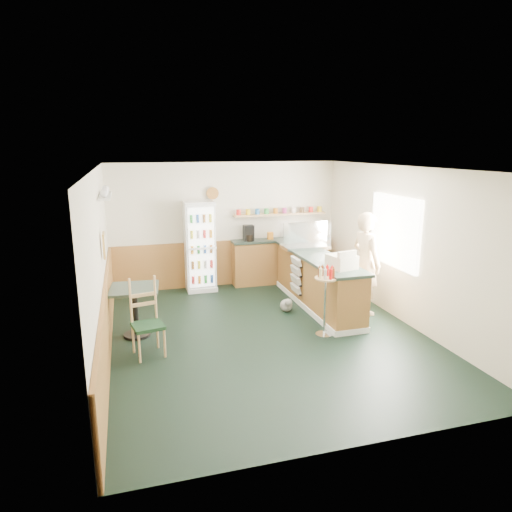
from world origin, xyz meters
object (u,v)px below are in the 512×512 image
object	(u,v)px
condiment_stand	(326,290)
drinks_fridge	(200,246)
shopkeeper	(366,263)
cafe_chair	(147,314)
cafe_table	(135,302)
cash_register	(342,262)
display_case	(305,235)

from	to	relation	value
condiment_stand	drinks_fridge	bearing A→B (deg)	117.19
condiment_stand	shopkeeper	bearing A→B (deg)	34.33
cafe_chair	condiment_stand	bearing A→B (deg)	-14.35
drinks_fridge	cafe_table	size ratio (longest dim) A/B	2.30
cash_register	shopkeeper	world-z (taller)	shopkeeper
drinks_fridge	display_case	size ratio (longest dim) A/B	2.04
drinks_fridge	shopkeeper	size ratio (longest dim) A/B	1.01
drinks_fridge	cafe_chair	bearing A→B (deg)	-113.68
shopkeeper	condiment_stand	xyz separation A→B (m)	(-1.14, -0.78, -0.18)
drinks_fridge	shopkeeper	distance (m)	3.48
cash_register	cafe_table	world-z (taller)	cash_register
drinks_fridge	condiment_stand	xyz separation A→B (m)	(1.54, -3.00, -0.19)
display_case	cafe_table	size ratio (longest dim) A/B	1.13
cash_register	cafe_chair	distance (m)	3.29
cafe_chair	drinks_fridge	bearing A→B (deg)	54.54
cash_register	drinks_fridge	bearing A→B (deg)	113.84
cash_register	shopkeeper	bearing A→B (deg)	17.88
display_case	cafe_table	world-z (taller)	display_case
drinks_fridge	cafe_chair	size ratio (longest dim) A/B	1.65
display_case	condiment_stand	distance (m)	2.10
cafe_table	cafe_chair	xyz separation A→B (m)	(0.16, -0.68, 0.02)
drinks_fridge	cafe_table	xyz separation A→B (m)	(-1.42, -2.19, -0.37)
cash_register	shopkeeper	size ratio (longest dim) A/B	0.22
shopkeeper	cafe_chair	size ratio (longest dim) A/B	1.63
condiment_stand	cafe_table	size ratio (longest dim) A/B	1.38
condiment_stand	cafe_chair	bearing A→B (deg)	177.43
display_case	shopkeeper	bearing A→B (deg)	-59.98
cafe_table	display_case	bearing A→B (deg)	19.19
drinks_fridge	display_case	world-z (taller)	drinks_fridge
drinks_fridge	cafe_table	bearing A→B (deg)	-122.86
display_case	cafe_chair	xyz separation A→B (m)	(-3.24, -1.87, -0.67)
drinks_fridge	cafe_chair	xyz separation A→B (m)	(-1.26, -2.88, -0.35)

